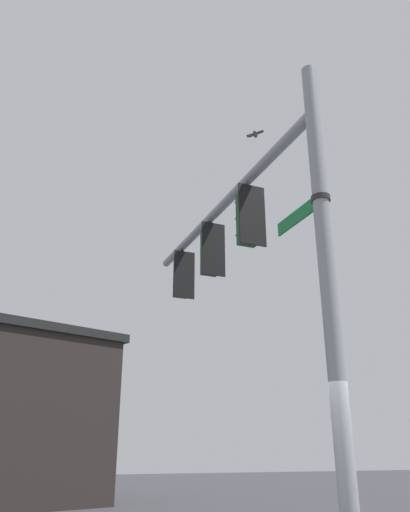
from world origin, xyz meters
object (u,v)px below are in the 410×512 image
(traffic_light_nearest_pole, at_px, (248,218))
(traffic_light_mid_outer, at_px, (182,276))
(traffic_light_mid_inner, at_px, (210,252))
(street_name_sign, at_px, (307,209))
(bird_flying, at_px, (255,134))

(traffic_light_nearest_pole, distance_m, traffic_light_mid_outer, 3.66)
(traffic_light_mid_inner, bearing_deg, street_name_sign, -90.11)
(traffic_light_nearest_pole, xyz_separation_m, traffic_light_mid_inner, (0.00, 1.83, 0.00))
(street_name_sign, bearing_deg, bird_flying, 74.64)
(traffic_light_nearest_pole, height_order, traffic_light_mid_inner, same)
(traffic_light_nearest_pole, height_order, bird_flying, bird_flying)
(bird_flying, bearing_deg, traffic_light_mid_outer, 106.66)
(traffic_light_mid_inner, relative_size, traffic_light_mid_outer, 1.00)
(traffic_light_nearest_pole, distance_m, traffic_light_mid_inner, 1.83)
(traffic_light_mid_outer, bearing_deg, traffic_light_nearest_pole, -90.11)
(traffic_light_nearest_pole, bearing_deg, traffic_light_mid_outer, 89.89)
(traffic_light_mid_inner, bearing_deg, bird_flying, -45.91)
(traffic_light_nearest_pole, distance_m, street_name_sign, 2.05)
(traffic_light_nearest_pole, distance_m, bird_flying, 3.03)
(traffic_light_nearest_pole, bearing_deg, street_name_sign, -90.11)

